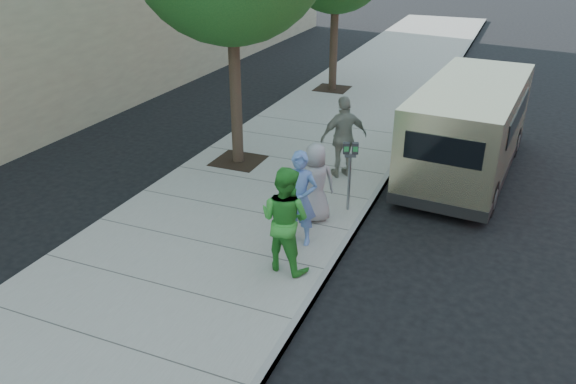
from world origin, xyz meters
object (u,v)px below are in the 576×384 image
object	(u,v)px
person_officer	(300,199)
person_gray_shirt	(315,183)
person_green_shirt	(285,219)
person_striped_polo	(344,137)
van	(469,127)
parking_meter	(350,162)

from	to	relation	value
person_officer	person_gray_shirt	world-z (taller)	person_officer
person_green_shirt	person_striped_polo	size ratio (longest dim) A/B	0.98
person_officer	person_gray_shirt	bearing A→B (deg)	88.37
person_officer	person_green_shirt	world-z (taller)	person_green_shirt
van	person_green_shirt	xyz separation A→B (m)	(-2.37, -5.89, -0.11)
person_green_shirt	person_gray_shirt	bearing A→B (deg)	-76.03
parking_meter	person_green_shirt	world-z (taller)	person_green_shirt
person_green_shirt	person_gray_shirt	size ratio (longest dim) A/B	1.16
person_gray_shirt	parking_meter	bearing A→B (deg)	-158.65
van	person_officer	bearing A→B (deg)	-111.67
parking_meter	van	xyz separation A→B (m)	(2.00, 3.32, -0.03)
parking_meter	person_striped_polo	size ratio (longest dim) A/B	0.77
parking_meter	person_officer	xyz separation A→B (m)	(-0.46, -1.65, -0.18)
person_officer	van	bearing A→B (deg)	59.67
van	person_gray_shirt	xyz separation A→B (m)	(-2.50, -4.01, -0.24)
parking_meter	person_officer	size ratio (longest dim) A/B	0.82
person_gray_shirt	person_green_shirt	bearing A→B (deg)	60.79
person_green_shirt	person_striped_polo	bearing A→B (deg)	-76.20
parking_meter	van	bearing A→B (deg)	38.67
parking_meter	person_gray_shirt	world-z (taller)	person_gray_shirt
van	person_striped_polo	size ratio (longest dim) A/B	3.22
parking_meter	person_striped_polo	bearing A→B (deg)	91.04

